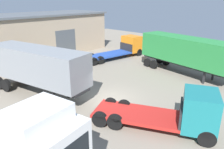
{
  "coord_description": "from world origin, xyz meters",
  "views": [
    {
      "loc": [
        -11.46,
        -11.09,
        7.74
      ],
      "look_at": [
        1.17,
        0.83,
        1.6
      ],
      "focal_mm": 35.0,
      "sensor_mm": 36.0,
      "label": 1
    }
  ],
  "objects_px": {
    "container_trailer_yellow": "(36,65)",
    "flatbed_truck_teal": "(180,112)",
    "container_trailer_green": "(185,51)",
    "flatbed_truck_orange": "(124,47)"
  },
  "relations": [
    {
      "from": "container_trailer_yellow",
      "to": "flatbed_truck_teal",
      "type": "height_order",
      "value": "container_trailer_yellow"
    },
    {
      "from": "container_trailer_yellow",
      "to": "flatbed_truck_teal",
      "type": "relative_size",
      "value": 1.27
    },
    {
      "from": "flatbed_truck_teal",
      "to": "flatbed_truck_orange",
      "type": "bearing_deg",
      "value": 115.94
    },
    {
      "from": "container_trailer_green",
      "to": "flatbed_truck_orange",
      "type": "bearing_deg",
      "value": -178.39
    },
    {
      "from": "container_trailer_green",
      "to": "flatbed_truck_orange",
      "type": "relative_size",
      "value": 1.16
    },
    {
      "from": "container_trailer_green",
      "to": "flatbed_truck_teal",
      "type": "bearing_deg",
      "value": -55.34
    },
    {
      "from": "container_trailer_yellow",
      "to": "flatbed_truck_teal",
      "type": "distance_m",
      "value": 11.67
    },
    {
      "from": "container_trailer_yellow",
      "to": "flatbed_truck_orange",
      "type": "distance_m",
      "value": 14.86
    },
    {
      "from": "flatbed_truck_teal",
      "to": "flatbed_truck_orange",
      "type": "distance_m",
      "value": 18.18
    },
    {
      "from": "container_trailer_green",
      "to": "container_trailer_yellow",
      "type": "height_order",
      "value": "container_trailer_yellow"
    }
  ]
}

